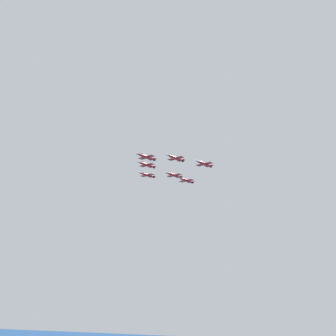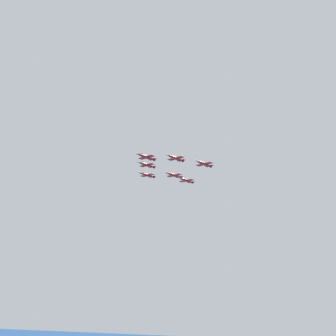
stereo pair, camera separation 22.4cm
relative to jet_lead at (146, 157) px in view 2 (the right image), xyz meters
name	(u,v)px [view 2 (the right image)]	position (x,y,z in m)	size (l,w,h in m)	color
jet_lead	(146,157)	(0.00, 0.00, 0.00)	(9.73, 14.78, 3.25)	red
jet_left_wingman	(175,158)	(-13.91, -7.44, 0.36)	(9.69, 14.71, 3.24)	red
jet_right_wingman	(146,165)	(5.10, -14.92, 0.52)	(9.52, 14.51, 3.18)	red
jet_left_outer	(204,164)	(-27.81, -14.87, -1.87)	(9.71, 14.73, 3.25)	red
jet_right_outer	(147,175)	(10.20, -29.85, -1.01)	(9.52, 14.57, 3.18)	red
jet_slot_rear	(174,175)	(-8.81, -22.36, -4.65)	(9.48, 14.38, 3.17)	red
jet_trailing	(186,180)	(-13.21, -33.54, -5.26)	(9.59, 14.67, 3.20)	red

